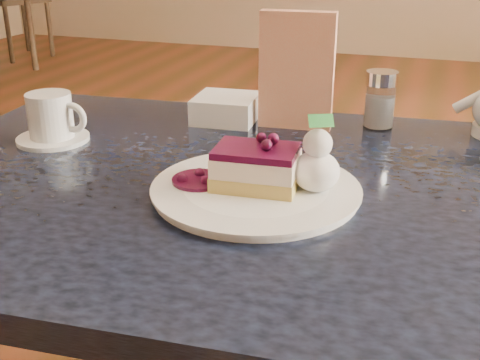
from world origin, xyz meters
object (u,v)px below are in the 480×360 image
(main_table, at_px, (262,227))
(cheesecake_slice, at_px, (256,168))
(dessert_plate, at_px, (256,190))
(coffee_set, at_px, (52,120))

(main_table, relative_size, cheesecake_slice, 9.97)
(dessert_plate, xyz_separation_m, cheesecake_slice, (-0.00, -0.00, 0.03))
(dessert_plate, distance_m, cheesecake_slice, 0.03)
(main_table, relative_size, dessert_plate, 4.23)
(dessert_plate, height_order, cheesecake_slice, cheesecake_slice)
(cheesecake_slice, distance_m, coffee_set, 0.42)
(dessert_plate, bearing_deg, coffee_set, 165.35)
(main_table, distance_m, coffee_set, 0.43)
(coffee_set, bearing_deg, cheesecake_slice, -14.65)
(dessert_plate, relative_size, coffee_set, 2.13)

